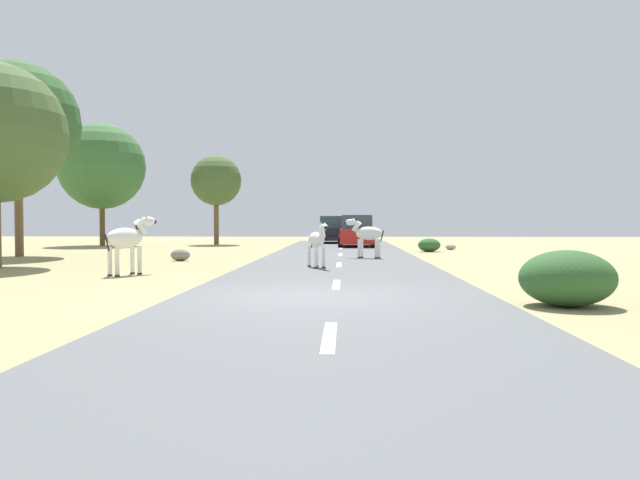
% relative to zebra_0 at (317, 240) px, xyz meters
% --- Properties ---
extents(ground_plane, '(90.00, 90.00, 0.00)m').
position_rel_zebra_0_xyz_m(ground_plane, '(0.21, -6.85, -0.88)').
color(ground_plane, '#998E60').
extents(road, '(6.00, 64.00, 0.05)m').
position_rel_zebra_0_xyz_m(road, '(0.65, -6.85, -0.86)').
color(road, '#56595B').
rests_on(road, ground_plane).
extents(lane_markings, '(0.16, 56.00, 0.01)m').
position_rel_zebra_0_xyz_m(lane_markings, '(0.65, -7.85, -0.83)').
color(lane_markings, silver).
rests_on(lane_markings, road).
extents(zebra_0, '(0.78, 1.40, 1.39)m').
position_rel_zebra_0_xyz_m(zebra_0, '(0.00, 0.00, 0.00)').
color(zebra_0, silver).
rests_on(zebra_0, road).
extents(zebra_1, '(1.10, 1.60, 1.65)m').
position_rel_zebra_0_xyz_m(zebra_1, '(-5.01, -2.21, 0.10)').
color(zebra_1, silver).
rests_on(zebra_1, ground_plane).
extents(zebra_2, '(1.54, 0.93, 1.55)m').
position_rel_zebra_0_xyz_m(zebra_2, '(1.66, 4.74, 0.09)').
color(zebra_2, silver).
rests_on(zebra_2, road).
extents(car_0, '(2.16, 4.41, 1.74)m').
position_rel_zebra_0_xyz_m(car_0, '(0.03, 21.10, -0.03)').
color(car_0, black).
rests_on(car_0, road).
extents(car_1, '(2.06, 4.36, 1.74)m').
position_rel_zebra_0_xyz_m(car_1, '(1.50, 15.32, -0.03)').
color(car_1, red).
rests_on(car_1, road).
extents(tree_1, '(3.13, 3.13, 5.56)m').
position_rel_zebra_0_xyz_m(tree_1, '(-7.18, 19.02, 3.10)').
color(tree_1, brown).
rests_on(tree_1, ground_plane).
extents(tree_2, '(4.96, 4.96, 7.96)m').
position_rel_zebra_0_xyz_m(tree_2, '(-12.55, 6.01, 4.59)').
color(tree_2, brown).
rests_on(tree_2, ground_plane).
extents(tree_3, '(5.08, 5.08, 7.26)m').
position_rel_zebra_0_xyz_m(tree_3, '(-13.61, 17.06, 3.83)').
color(tree_3, brown).
rests_on(tree_3, ground_plane).
extents(bush_0, '(1.06, 0.96, 0.64)m').
position_rel_zebra_0_xyz_m(bush_0, '(4.85, 10.63, -0.56)').
color(bush_0, '#2D5628').
rests_on(bush_0, ground_plane).
extents(bush_1, '(1.61, 1.44, 0.96)m').
position_rel_zebra_0_xyz_m(bush_1, '(4.62, -7.75, -0.40)').
color(bush_1, '#2D5628').
rests_on(bush_1, ground_plane).
extents(rock_0, '(0.71, 0.52, 0.43)m').
position_rel_zebra_0_xyz_m(rock_0, '(-5.20, 3.63, -0.66)').
color(rock_0, gray).
rests_on(rock_0, ground_plane).
extents(rock_2, '(0.53, 0.48, 0.28)m').
position_rel_zebra_0_xyz_m(rock_2, '(6.23, 12.73, -0.74)').
color(rock_2, gray).
rests_on(rock_2, ground_plane).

